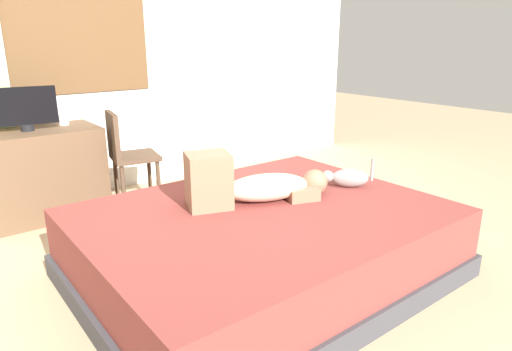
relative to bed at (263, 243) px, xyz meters
name	(u,v)px	position (x,y,z in m)	size (l,w,h in m)	color
ground_plane	(265,287)	(-0.08, -0.12, -0.22)	(16.00, 16.00, 0.00)	tan
back_wall_with_window	(98,38)	(-0.09, 2.34, 1.23)	(6.40, 0.14, 2.90)	silver
bed	(263,243)	(0.00, 0.00, 0.00)	(2.19, 1.71, 0.45)	#38383D
person_lying	(252,185)	(0.03, 0.15, 0.34)	(0.93, 0.52, 0.34)	#CCB299
cat	(347,178)	(0.74, -0.02, 0.30)	(0.29, 0.27, 0.21)	gray
desk	(44,173)	(-0.80, 1.94, 0.15)	(0.90, 0.56, 0.74)	brown
tv_monitor	(25,108)	(-0.87, 1.94, 0.70)	(0.48, 0.10, 0.35)	black
cup	(64,120)	(-0.56, 2.03, 0.56)	(0.08, 0.08, 0.09)	white
chair_by_desk	(126,152)	(-0.18, 1.67, 0.28)	(0.44, 0.44, 0.86)	#4C3828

